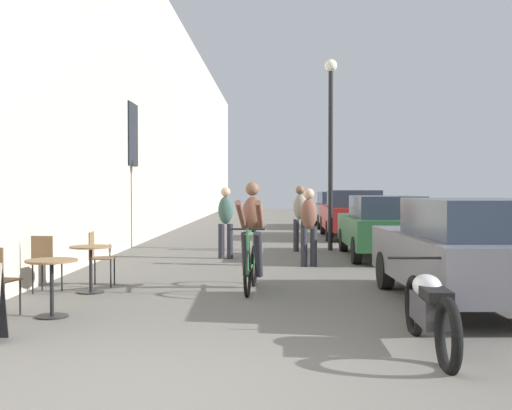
{
  "coord_description": "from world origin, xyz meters",
  "views": [
    {
      "loc": [
        0.68,
        -4.98,
        1.62
      ],
      "look_at": [
        0.08,
        15.32,
        1.07
      ],
      "focal_mm": 45.11,
      "sensor_mm": 36.0,
      "label": 1
    }
  ],
  "objects_px": {
    "parked_car_nearest": "(465,250)",
    "parked_car_fourth": "(336,209)",
    "street_lamp": "(331,130)",
    "parked_car_second": "(383,226)",
    "pedestrian_mid": "(226,218)",
    "cafe_table_near": "(52,276)",
    "cafe_chair_mid_toward_street": "(45,260)",
    "cafe_chair_mid_toward_wall": "(98,255)",
    "cafe_table_mid": "(91,259)",
    "parked_car_third": "(352,213)",
    "pedestrian_far": "(300,214)",
    "pedestrian_near": "(309,223)",
    "cyclist_on_bicycle": "(252,239)",
    "parked_motorcycle": "(430,310)"
  },
  "relations": [
    {
      "from": "parked_car_nearest",
      "to": "parked_car_fourth",
      "type": "bearing_deg",
      "value": 90.33
    },
    {
      "from": "street_lamp",
      "to": "parked_car_second",
      "type": "bearing_deg",
      "value": -58.0
    },
    {
      "from": "parked_car_second",
      "to": "parked_car_fourth",
      "type": "xyz_separation_m",
      "value": [
        0.01,
        11.29,
        0.01
      ]
    },
    {
      "from": "pedestrian_mid",
      "to": "cafe_table_near",
      "type": "bearing_deg",
      "value": -104.02
    },
    {
      "from": "cafe_chair_mid_toward_street",
      "to": "cafe_chair_mid_toward_wall",
      "type": "distance_m",
      "value": 0.97
    },
    {
      "from": "street_lamp",
      "to": "cafe_chair_mid_toward_wall",
      "type": "bearing_deg",
      "value": -125.4
    },
    {
      "from": "cafe_table_mid",
      "to": "parked_car_third",
      "type": "xyz_separation_m",
      "value": [
        5.31,
        10.92,
        0.28
      ]
    },
    {
      "from": "cafe_table_mid",
      "to": "pedestrian_mid",
      "type": "xyz_separation_m",
      "value": [
        1.71,
        4.82,
        0.4
      ]
    },
    {
      "from": "parked_car_fourth",
      "to": "pedestrian_far",
      "type": "bearing_deg",
      "value": -100.7
    },
    {
      "from": "pedestrian_near",
      "to": "pedestrian_mid",
      "type": "bearing_deg",
      "value": 142.34
    },
    {
      "from": "cafe_table_mid",
      "to": "pedestrian_near",
      "type": "distance_m",
      "value": 4.93
    },
    {
      "from": "cafe_chair_mid_toward_wall",
      "to": "parked_car_second",
      "type": "distance_m",
      "value": 6.97
    },
    {
      "from": "pedestrian_near",
      "to": "street_lamp",
      "type": "xyz_separation_m",
      "value": [
        0.73,
        3.37,
        2.21
      ]
    },
    {
      "from": "cafe_table_mid",
      "to": "street_lamp",
      "type": "height_order",
      "value": "street_lamp"
    },
    {
      "from": "cafe_chair_mid_toward_wall",
      "to": "parked_car_nearest",
      "type": "relative_size",
      "value": 0.21
    },
    {
      "from": "cyclist_on_bicycle",
      "to": "cafe_table_near",
      "type": "bearing_deg",
      "value": -137.26
    },
    {
      "from": "pedestrian_near",
      "to": "parked_motorcycle",
      "type": "relative_size",
      "value": 0.75
    },
    {
      "from": "cyclist_on_bicycle",
      "to": "parked_car_second",
      "type": "distance_m",
      "value": 5.5
    },
    {
      "from": "parked_car_third",
      "to": "cafe_table_mid",
      "type": "bearing_deg",
      "value": -115.94
    },
    {
      "from": "pedestrian_near",
      "to": "parked_car_second",
      "type": "xyz_separation_m",
      "value": [
        1.8,
        1.66,
        -0.16
      ]
    },
    {
      "from": "parked_car_third",
      "to": "cafe_chair_mid_toward_street",
      "type": "bearing_deg",
      "value": -118.59
    },
    {
      "from": "parked_car_second",
      "to": "parked_car_nearest",
      "type": "bearing_deg",
      "value": -88.98
    },
    {
      "from": "parked_car_fourth",
      "to": "cafe_chair_mid_toward_street",
      "type": "bearing_deg",
      "value": -110.1
    },
    {
      "from": "cyclist_on_bicycle",
      "to": "pedestrian_far",
      "type": "relative_size",
      "value": 1.06
    },
    {
      "from": "street_lamp",
      "to": "parked_car_second",
      "type": "xyz_separation_m",
      "value": [
        1.07,
        -1.7,
        -2.36
      ]
    },
    {
      "from": "pedestrian_near",
      "to": "street_lamp",
      "type": "bearing_deg",
      "value": 77.74
    },
    {
      "from": "cafe_table_mid",
      "to": "cafe_chair_mid_toward_wall",
      "type": "bearing_deg",
      "value": 96.4
    },
    {
      "from": "cafe_table_near",
      "to": "pedestrian_mid",
      "type": "distance_m",
      "value": 6.89
    },
    {
      "from": "street_lamp",
      "to": "cyclist_on_bicycle",
      "type": "bearing_deg",
      "value": -105.67
    },
    {
      "from": "cafe_table_near",
      "to": "parked_motorcycle",
      "type": "distance_m",
      "value": 4.58
    },
    {
      "from": "parked_car_nearest",
      "to": "pedestrian_near",
      "type": "bearing_deg",
      "value": 113.57
    },
    {
      "from": "cafe_table_near",
      "to": "cafe_chair_mid_toward_wall",
      "type": "height_order",
      "value": "cafe_chair_mid_toward_wall"
    },
    {
      "from": "cyclist_on_bicycle",
      "to": "pedestrian_near",
      "type": "bearing_deg",
      "value": 70.68
    },
    {
      "from": "cafe_chair_mid_toward_street",
      "to": "cafe_chair_mid_toward_wall",
      "type": "height_order",
      "value": "same"
    },
    {
      "from": "parked_car_second",
      "to": "cafe_chair_mid_toward_wall",
      "type": "bearing_deg",
      "value": -140.85
    },
    {
      "from": "cafe_chair_mid_toward_wall",
      "to": "parked_car_nearest",
      "type": "bearing_deg",
      "value": -16.44
    },
    {
      "from": "parked_car_fourth",
      "to": "parked_motorcycle",
      "type": "distance_m",
      "value": 19.75
    },
    {
      "from": "cafe_chair_mid_toward_wall",
      "to": "cafe_table_near",
      "type": "bearing_deg",
      "value": -87.25
    },
    {
      "from": "parked_car_third",
      "to": "parked_car_second",
      "type": "bearing_deg",
      "value": -89.82
    },
    {
      "from": "cafe_chair_mid_toward_wall",
      "to": "pedestrian_far",
      "type": "distance_m",
      "value": 6.83
    },
    {
      "from": "pedestrian_near",
      "to": "parked_car_third",
      "type": "xyz_separation_m",
      "value": [
        1.78,
        7.5,
        -0.1
      ]
    },
    {
      "from": "parked_car_second",
      "to": "parked_car_third",
      "type": "xyz_separation_m",
      "value": [
        -0.02,
        5.84,
        0.05
      ]
    },
    {
      "from": "pedestrian_far",
      "to": "parked_motorcycle",
      "type": "distance_m",
      "value": 9.92
    },
    {
      "from": "cafe_table_mid",
      "to": "cafe_chair_mid_toward_wall",
      "type": "distance_m",
      "value": 0.68
    },
    {
      "from": "cafe_chair_mid_toward_wall",
      "to": "street_lamp",
      "type": "xyz_separation_m",
      "value": [
        4.34,
        6.1,
        2.59
      ]
    },
    {
      "from": "pedestrian_mid",
      "to": "parked_car_nearest",
      "type": "xyz_separation_m",
      "value": [
        3.72,
        -5.77,
        -0.15
      ]
    },
    {
      "from": "parked_car_nearest",
      "to": "parked_car_third",
      "type": "xyz_separation_m",
      "value": [
        -0.13,
        11.87,
        0.03
      ]
    },
    {
      "from": "cafe_chair_mid_toward_wall",
      "to": "parked_car_fourth",
      "type": "relative_size",
      "value": 0.22
    },
    {
      "from": "parked_car_fourth",
      "to": "cafe_chair_mid_toward_wall",
      "type": "bearing_deg",
      "value": -109.03
    },
    {
      "from": "cafe_chair_mid_toward_wall",
      "to": "parked_motorcycle",
      "type": "relative_size",
      "value": 0.41
    }
  ]
}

